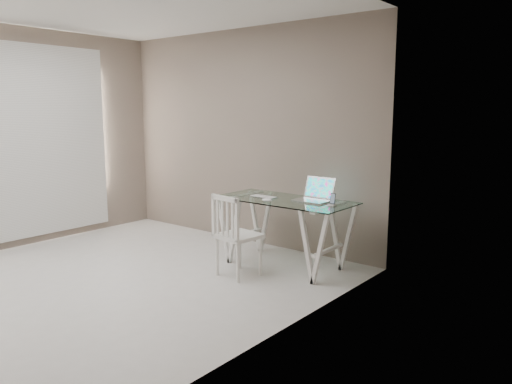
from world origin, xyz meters
The scene contains 7 objects.
room centered at (-0.06, 0.02, 1.72)m, with size 4.50×4.52×2.71m.
desk centered at (1.08, 1.65, 0.38)m, with size 1.50×0.70×0.75m.
chair centered at (0.88, 1.04, 0.47)m, with size 0.44×0.44×0.86m.
laptop centered at (1.37, 1.79, 0.80)m, with size 0.35×0.32×0.24m.
keyboard centered at (0.82, 1.62, 0.75)m, with size 0.31×0.13×0.01m, color silver.
mouse centered at (1.02, 1.41, 0.77)m, with size 0.12×0.07×0.04m, color white.
phone_dock centered at (1.65, 1.67, 0.78)m, with size 0.07×0.07×0.12m.
Camera 1 is at (4.13, -2.65, 1.70)m, focal length 35.00 mm.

